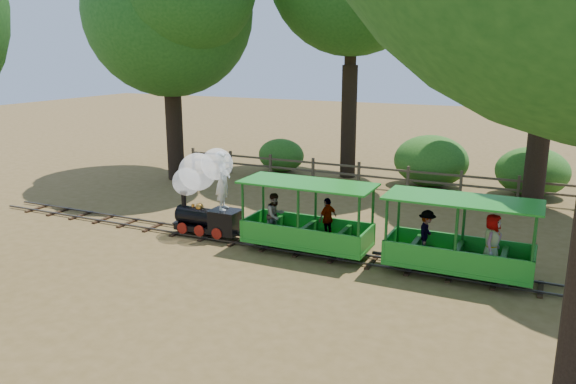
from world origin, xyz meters
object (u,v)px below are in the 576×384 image
at_px(carriage_rear, 458,245).
at_px(fence, 383,174).
at_px(locomotive, 204,185).
at_px(carriage_front, 303,224).

relative_size(carriage_rear, fence, 0.20).
height_order(locomotive, fence, locomotive).
bearing_deg(carriage_rear, locomotive, 179.67).
relative_size(locomotive, carriage_rear, 0.75).
bearing_deg(fence, carriage_front, -89.59).
bearing_deg(carriage_front, fence, 90.41).
bearing_deg(locomotive, carriage_rear, -0.33).
xyz_separation_m(locomotive, carriage_rear, (7.25, -0.04, -0.73)).
xyz_separation_m(carriage_front, carriage_rear, (4.05, 0.02, 0.02)).
height_order(locomotive, carriage_front, locomotive).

